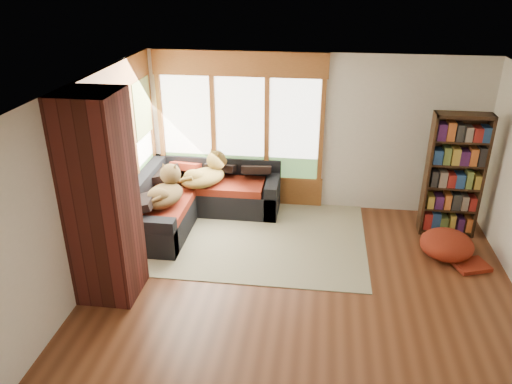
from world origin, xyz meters
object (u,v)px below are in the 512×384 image
(dog_tan, at_px, (206,171))
(brick_chimney, at_px, (101,200))
(sectional_sofa, at_px, (187,202))
(pouf, at_px, (447,244))
(area_rug, at_px, (245,231))
(bookshelf, at_px, (454,176))
(dog_brindle, at_px, (165,188))

(dog_tan, bearing_deg, brick_chimney, -157.94)
(sectional_sofa, bearing_deg, pouf, -12.42)
(sectional_sofa, bearing_deg, area_rug, -19.48)
(bookshelf, distance_m, dog_tan, 3.82)
(sectional_sofa, bearing_deg, dog_tan, 35.20)
(sectional_sofa, distance_m, dog_tan, 0.59)
(sectional_sofa, xyz_separation_m, dog_brindle, (-0.18, -0.50, 0.46))
(brick_chimney, height_order, area_rug, brick_chimney)
(area_rug, relative_size, bookshelf, 1.94)
(sectional_sofa, xyz_separation_m, area_rug, (0.99, -0.29, -0.30))
(dog_tan, bearing_deg, dog_brindle, -172.79)
(sectional_sofa, height_order, dog_brindle, dog_brindle)
(area_rug, bearing_deg, dog_brindle, -169.86)
(brick_chimney, xyz_separation_m, pouf, (4.40, 1.40, -1.09))
(brick_chimney, xyz_separation_m, bookshelf, (4.54, 2.15, -0.34))
(brick_chimney, bearing_deg, dog_tan, 72.23)
(pouf, bearing_deg, bookshelf, 79.37)
(brick_chimney, bearing_deg, dog_brindle, 80.26)
(area_rug, distance_m, dog_tan, 1.16)
(bookshelf, height_order, dog_brindle, bookshelf)
(area_rug, height_order, dog_tan, dog_tan)
(pouf, bearing_deg, dog_tan, 166.73)
(brick_chimney, xyz_separation_m, sectional_sofa, (0.45, 2.05, -1.00))
(sectional_sofa, xyz_separation_m, dog_tan, (0.28, 0.22, 0.47))
(sectional_sofa, height_order, dog_tan, dog_tan)
(sectional_sofa, bearing_deg, brick_chimney, -105.47)
(pouf, distance_m, dog_tan, 3.81)
(bookshelf, bearing_deg, dog_tan, 178.23)
(dog_tan, relative_size, dog_brindle, 1.05)
(pouf, bearing_deg, brick_chimney, -162.29)
(brick_chimney, xyz_separation_m, dog_tan, (0.73, 2.27, -0.53))
(dog_tan, distance_m, dog_brindle, 0.86)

